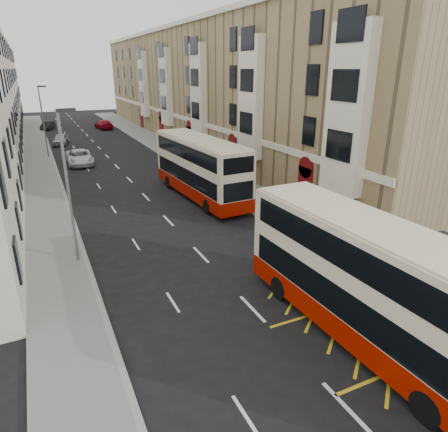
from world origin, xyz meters
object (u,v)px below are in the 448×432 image
pedestrian_far (422,269)px  double_decker_rear (200,168)px  car_red (104,124)px  car_silver (61,139)px  pedestrian_mid (417,253)px  street_lamp_near (68,180)px  street_lamp_far (43,118)px  pedestrian_near (399,280)px  white_van (80,157)px  double_decker_front (369,283)px  car_dark (48,125)px

pedestrian_far → double_decker_rear: bearing=-55.6°
car_red → car_silver: bearing=53.4°
pedestrian_mid → street_lamp_near: bearing=120.5°
street_lamp_far → pedestrian_near: (12.85, -40.01, -3.72)m
pedestrian_near → car_silver: 49.69m
pedestrian_near → white_van: size_ratio=0.27×
double_decker_rear → white_van: 18.46m
double_decker_front → car_silver: bearing=96.8°
street_lamp_far → pedestrian_mid: size_ratio=4.33×
white_van → pedestrian_mid: bearing=-67.6°
pedestrian_mid → car_dark: pedestrian_mid is taller
car_dark → pedestrian_near: bearing=-61.0°
street_lamp_near → car_red: bearing=79.1°
double_decker_front → pedestrian_far: size_ratio=7.00×
white_van → pedestrian_far: bearing=-70.1°
street_lamp_near → street_lamp_far: same height
double_decker_front → pedestrian_far: bearing=16.9°
pedestrian_mid → pedestrian_far: pedestrian_mid is taller
street_lamp_far → double_decker_rear: 24.45m
street_lamp_far → double_decker_front: bearing=-77.5°
double_decker_rear → car_silver: (-8.40, 30.51, -1.73)m
pedestrian_near → pedestrian_far: (1.58, 0.14, 0.10)m
car_dark → double_decker_rear: bearing=-60.1°
street_lamp_near → street_lamp_far: bearing=90.0°
pedestrian_mid → car_silver: size_ratio=0.43×
pedestrian_far → car_silver: (-12.44, 48.35, -0.28)m
double_decker_front → car_silver: (-7.23, 50.07, -1.70)m
street_lamp_far → pedestrian_mid: (15.63, -38.58, -3.56)m
double_decker_rear → pedestrian_far: (4.04, -17.84, -1.45)m
pedestrian_mid → car_silver: bearing=75.4°
car_red → car_dark: bearing=-25.4°
double_decker_front → double_decker_rear: 19.59m
double_decker_rear → pedestrian_far: 18.35m
double_decker_rear → pedestrian_near: 18.22m
street_lamp_near → car_silver: 38.73m
car_dark → car_red: bearing=-0.8°
street_lamp_near → car_dark: bearing=88.8°
pedestrian_far → car_silver: size_ratio=0.40×
white_van → car_dark: bearing=94.8°
double_decker_front → pedestrian_far: 5.66m
street_lamp_far → pedestrian_far: bearing=-70.1°
street_lamp_near → double_decker_rear: (10.39, 7.97, -2.17)m
double_decker_front → double_decker_rear: bearing=85.2°
white_van → car_dark: size_ratio=1.33×
double_decker_front → car_red: double_decker_front is taller
pedestrian_near → car_silver: size_ratio=0.35×
pedestrian_far → car_red: pedestrian_far is taller
double_decker_rear → pedestrian_near: size_ratio=8.02×
pedestrian_far → white_van: 36.50m
pedestrian_mid → car_dark: size_ratio=0.43×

